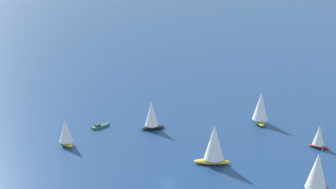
{
  "coord_description": "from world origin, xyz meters",
  "views": [
    {
      "loc": [
        42.9,
        99.78,
        56.84
      ],
      "look_at": [
        0.47,
        1.18,
        25.63
      ],
      "focal_mm": 46.85,
      "sensor_mm": 36.0,
      "label": 1
    }
  ],
  "objects": [
    {
      "name": "sailboat_outer_ring_e",
      "position": [
        20.57,
        -37.41,
        4.68
      ],
      "size": [
        5.5,
        8.25,
        10.26
      ],
      "color": "gold",
      "rests_on": "ground_plane"
    },
    {
      "name": "ground_plane",
      "position": [
        0.0,
        0.0,
        0.0
      ],
      "size": [
        2000.0,
        2000.0,
        0.0
      ],
      "primitive_type": "plane",
      "color": "navy"
    },
    {
      "name": "motorboat_far_stbd",
      "position": [
        5.61,
        -49.52,
        0.55
      ],
      "size": [
        7.22,
        3.74,
        2.03
      ],
      "color": "#33704C",
      "rests_on": "ground_plane"
    },
    {
      "name": "sailboat_trailing",
      "position": [
        -50.67,
        -29.82,
        6.22
      ],
      "size": [
        7.61,
        10.88,
        13.62
      ],
      "color": "gold",
      "rests_on": "ground_plane"
    },
    {
      "name": "sailboat_offshore",
      "position": [
        -10.98,
        -40.29,
        5.35
      ],
      "size": [
        9.35,
        5.66,
        11.71
      ],
      "color": "black",
      "rests_on": "ground_plane"
    },
    {
      "name": "sailboat_inshore",
      "position": [
        -17.31,
        -5.57,
        6.37
      ],
      "size": [
        11.0,
        8.05,
        13.95
      ],
      "color": "gold",
      "rests_on": "ground_plane"
    },
    {
      "name": "sailboat_outer_ring_a",
      "position": [
        -54.8,
        -2.86,
        3.92
      ],
      "size": [
        5.66,
        6.32,
        8.58
      ],
      "color": "#B21E1E",
      "rests_on": "ground_plane"
    },
    {
      "name": "sailboat_mid_cluster",
      "position": [
        -33.0,
        20.7,
        5.87
      ],
      "size": [
        10.36,
        6.77,
        12.87
      ],
      "color": "#B21E1E",
      "rests_on": "ground_plane"
    }
  ]
}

